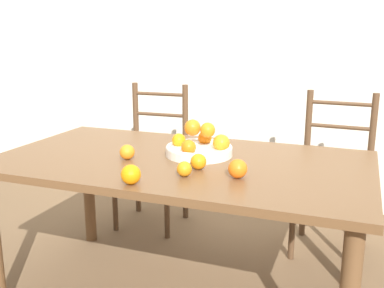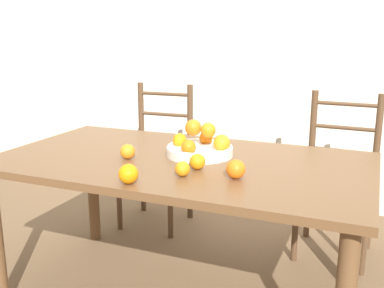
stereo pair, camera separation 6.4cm
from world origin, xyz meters
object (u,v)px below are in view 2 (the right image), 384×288
object	(u,v)px
fruit_bowl	(200,147)
chair_right	(338,179)
orange_loose_0	(128,174)
orange_loose_1	(128,151)
chair_left	(158,158)
orange_loose_4	(236,169)
orange_loose_2	(197,162)
orange_loose_3	(183,169)

from	to	relation	value
fruit_bowl	chair_right	size ratio (longest dim) A/B	0.33
orange_loose_0	orange_loose_1	xyz separation A→B (m)	(-0.19, 0.31, -0.00)
orange_loose_0	chair_left	size ratio (longest dim) A/B	0.08
orange_loose_1	orange_loose_4	bearing A→B (deg)	-9.02
orange_loose_2	chair_left	bearing A→B (deg)	125.64
orange_loose_1	chair_right	bearing A→B (deg)	45.60
orange_loose_0	chair_right	world-z (taller)	chair_right
orange_loose_1	orange_loose_2	size ratio (longest dim) A/B	1.01
chair_left	chair_right	bearing A→B (deg)	-1.91
fruit_bowl	orange_loose_0	world-z (taller)	fruit_bowl
fruit_bowl	chair_left	size ratio (longest dim) A/B	0.33
fruit_bowl	orange_loose_3	world-z (taller)	fruit_bowl
orange_loose_1	chair_right	world-z (taller)	chair_right
orange_loose_3	chair_left	xyz separation A→B (m)	(-0.66, 1.06, -0.30)
fruit_bowl	chair_left	bearing A→B (deg)	129.78
orange_loose_1	chair_left	distance (m)	1.01
orange_loose_1	chair_left	world-z (taller)	chair_left
fruit_bowl	orange_loose_2	world-z (taller)	fruit_bowl
orange_loose_3	orange_loose_4	world-z (taller)	orange_loose_4
orange_loose_3	orange_loose_4	distance (m)	0.22
chair_left	orange_loose_4	bearing A→B (deg)	-50.97
orange_loose_2	orange_loose_0	bearing A→B (deg)	-122.69
fruit_bowl	chair_left	distance (m)	0.99
orange_loose_1	orange_loose_2	world-z (taller)	same
chair_right	orange_loose_0	bearing A→B (deg)	-117.02
fruit_bowl	orange_loose_0	xyz separation A→B (m)	(-0.11, -0.50, -0.00)
orange_loose_0	orange_loose_4	size ratio (longest dim) A/B	1.00
orange_loose_2	orange_loose_1	bearing A→B (deg)	175.11
orange_loose_0	orange_loose_1	world-z (taller)	orange_loose_0
orange_loose_1	orange_loose_2	distance (m)	0.37
fruit_bowl	orange_loose_4	bearing A→B (deg)	-46.23
orange_loose_2	chair_left	world-z (taller)	chair_left
fruit_bowl	orange_loose_0	distance (m)	0.51
orange_loose_1	orange_loose_3	bearing A→B (deg)	-22.80
orange_loose_2	chair_right	xyz separation A→B (m)	(0.53, 0.95, -0.30)
orange_loose_2	orange_loose_3	distance (m)	0.12
fruit_bowl	orange_loose_1	bearing A→B (deg)	-147.32
orange_loose_1	chair_right	xyz separation A→B (m)	(0.90, 0.91, -0.30)
orange_loose_3	chair_right	bearing A→B (deg)	62.70
chair_left	orange_loose_0	bearing A→B (deg)	-69.84
orange_loose_0	orange_loose_3	distance (m)	0.23
orange_loose_3	orange_loose_1	bearing A→B (deg)	157.20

